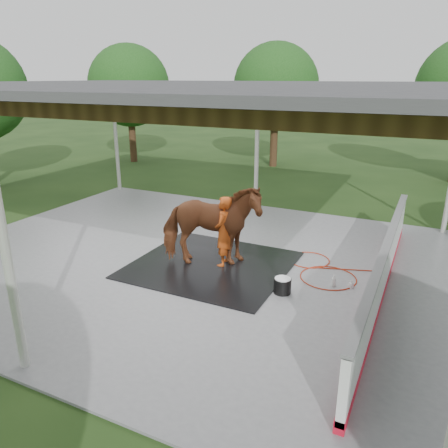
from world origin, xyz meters
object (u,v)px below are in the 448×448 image
at_px(dasher_board, 384,271).
at_px(handler, 223,232).
at_px(horse, 211,225).
at_px(wash_bucket, 282,285).

distance_m(dasher_board, handler, 3.53).
bearing_deg(horse, wash_bucket, -131.75).
bearing_deg(horse, handler, -83.12).
height_order(dasher_board, handler, handler).
bearing_deg(wash_bucket, handler, 156.55).
distance_m(dasher_board, horse, 3.79).
xyz_separation_m(dasher_board, horse, (-3.76, -0.14, 0.44)).
bearing_deg(wash_bucket, horse, 163.07).
height_order(horse, wash_bucket, horse).
bearing_deg(dasher_board, wash_bucket, -158.15).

